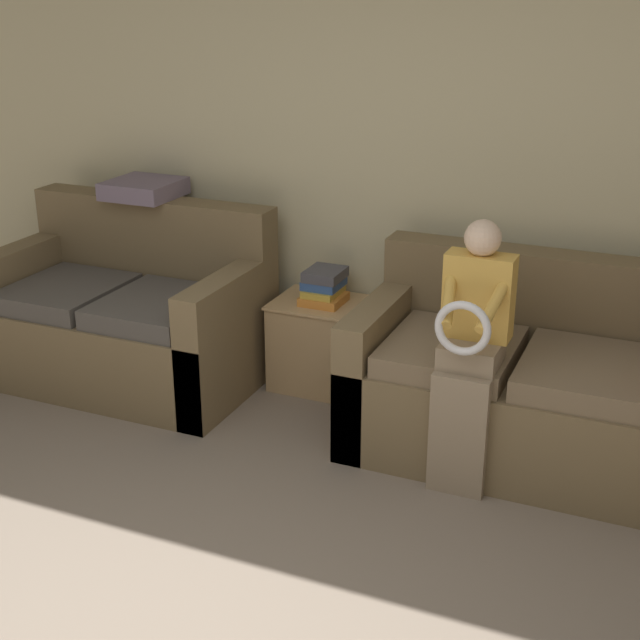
# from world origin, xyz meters

# --- Properties ---
(wall_back) EXTENTS (7.27, 0.06, 2.55)m
(wall_back) POSITION_xyz_m (0.00, 2.83, 1.27)
(wall_back) COLOR beige
(wall_back) RESTS_ON ground_plane
(couch_main) EXTENTS (2.28, 0.94, 0.95)m
(couch_main) POSITION_xyz_m (1.11, 2.26, 0.35)
(couch_main) COLOR brown
(couch_main) RESTS_ON ground_plane
(couch_side) EXTENTS (1.57, 0.93, 1.02)m
(couch_side) POSITION_xyz_m (-1.52, 2.23, 0.36)
(couch_side) COLOR brown
(couch_side) RESTS_ON ground_plane
(child_left_seated) EXTENTS (0.32, 0.37, 1.25)m
(child_left_seated) POSITION_xyz_m (0.61, 1.87, 0.69)
(child_left_seated) COLOR gray
(child_left_seated) RESTS_ON ground_plane
(side_shelf) EXTENTS (0.56, 0.45, 0.52)m
(side_shelf) POSITION_xyz_m (-0.41, 2.56, 0.27)
(side_shelf) COLOR tan
(side_shelf) RESTS_ON ground_plane
(book_stack) EXTENTS (0.23, 0.26, 0.19)m
(book_stack) POSITION_xyz_m (-0.41, 2.56, 0.61)
(book_stack) COLOR orange
(book_stack) RESTS_ON side_shelf
(throw_pillow) EXTENTS (0.40, 0.40, 0.10)m
(throw_pillow) POSITION_xyz_m (-1.56, 2.55, 1.07)
(throw_pillow) COLOR slate
(throw_pillow) RESTS_ON couch_side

